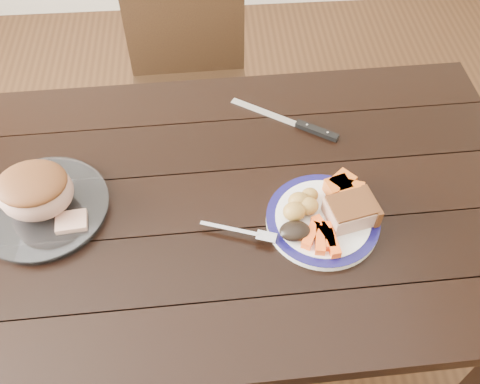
{
  "coord_description": "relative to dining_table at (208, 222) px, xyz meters",
  "views": [
    {
      "loc": [
        0.02,
        -0.79,
        1.78
      ],
      "look_at": [
        0.08,
        -0.02,
        0.8
      ],
      "focal_mm": 40.0,
      "sensor_mm": 36.0,
      "label": 1
    }
  ],
  "objects": [
    {
      "name": "carving_knife",
      "position": [
        0.27,
        0.23,
        0.1
      ],
      "size": [
        0.28,
        0.19,
        0.01
      ],
      "rotation": [
        0.0,
        0.0,
        -0.58
      ],
      "color": "silver",
      "rests_on": "dining_table"
    },
    {
      "name": "dinner_plate",
      "position": [
        0.27,
        -0.09,
        0.1
      ],
      "size": [
        0.26,
        0.26,
        0.02
      ],
      "primitive_type": "cylinder",
      "color": "white",
      "rests_on": "dining_table"
    },
    {
      "name": "chair_far",
      "position": [
        -0.05,
        0.74,
        -0.13
      ],
      "size": [
        0.43,
        0.44,
        0.93
      ],
      "rotation": [
        0.0,
        0.0,
        3.17
      ],
      "color": "black",
      "rests_on": "ground"
    },
    {
      "name": "pork_slice",
      "position": [
        0.33,
        -0.09,
        0.14
      ],
      "size": [
        0.12,
        0.1,
        0.05
      ],
      "primitive_type": "cube",
      "rotation": [
        0.0,
        0.0,
        0.22
      ],
      "color": "tan",
      "rests_on": "dinner_plate"
    },
    {
      "name": "serving_platter",
      "position": [
        -0.38,
        -0.0,
        0.1
      ],
      "size": [
        0.3,
        0.3,
        0.02
      ],
      "primitive_type": "cylinder",
      "color": "white",
      "rests_on": "dining_table"
    },
    {
      "name": "dark_mushroom",
      "position": [
        0.19,
        -0.13,
        0.13
      ],
      "size": [
        0.07,
        0.05,
        0.03
      ],
      "primitive_type": "ellipsoid",
      "color": "black",
      "rests_on": "dinner_plate"
    },
    {
      "name": "cut_slice",
      "position": [
        -0.31,
        -0.06,
        0.12
      ],
      "size": [
        0.08,
        0.06,
        0.02
      ],
      "primitive_type": "cube",
      "rotation": [
        0.0,
        0.0,
        0.1
      ],
      "color": "tan",
      "rests_on": "serving_platter"
    },
    {
      "name": "pumpkin_wedges",
      "position": [
        0.33,
        -0.02,
        0.13
      ],
      "size": [
        0.1,
        0.09,
        0.04
      ],
      "color": "orange",
      "rests_on": "dinner_plate"
    },
    {
      "name": "roasted_potatoes",
      "position": [
        0.22,
        -0.06,
        0.13
      ],
      "size": [
        0.09,
        0.09,
        0.04
      ],
      "color": "gold",
      "rests_on": "dinner_plate"
    },
    {
      "name": "ground",
      "position": [
        0.0,
        0.0,
        -0.66
      ],
      "size": [
        4.0,
        4.0,
        0.0
      ],
      "primitive_type": "plane",
      "color": "#472B16",
      "rests_on": "ground"
    },
    {
      "name": "carrot_batons",
      "position": [
        0.26,
        -0.14,
        0.12
      ],
      "size": [
        0.08,
        0.11,
        0.02
      ],
      "color": "#FF5615",
      "rests_on": "dinner_plate"
    },
    {
      "name": "fork",
      "position": [
        0.08,
        -0.11,
        0.11
      ],
      "size": [
        0.17,
        0.07,
        0.0
      ],
      "rotation": [
        0.0,
        0.0,
        -0.32
      ],
      "color": "silver",
      "rests_on": "dinner_plate"
    },
    {
      "name": "plate_rim",
      "position": [
        0.27,
        -0.09,
        0.11
      ],
      "size": [
        0.26,
        0.26,
        0.02
      ],
      "primitive_type": "torus",
      "color": "#120E48",
      "rests_on": "dinner_plate"
    },
    {
      "name": "roast_joint",
      "position": [
        -0.38,
        -0.0,
        0.16
      ],
      "size": [
        0.17,
        0.15,
        0.11
      ],
      "primitive_type": "ellipsoid",
      "color": "tan",
      "rests_on": "serving_platter"
    },
    {
      "name": "dining_table",
      "position": [
        0.0,
        0.0,
        0.0
      ],
      "size": [
        1.62,
        0.94,
        0.75
      ],
      "rotation": [
        0.0,
        0.0,
        0.03
      ],
      "color": "black",
      "rests_on": "ground"
    }
  ]
}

